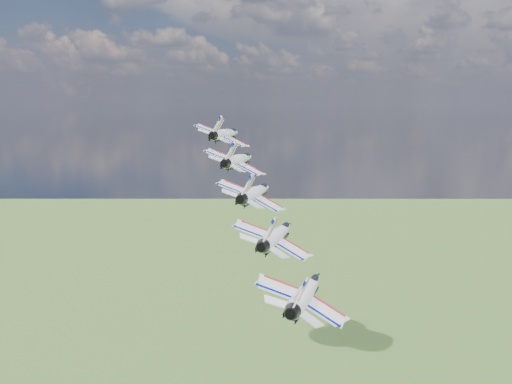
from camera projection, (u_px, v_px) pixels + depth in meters
The scene contains 5 objects.
jet_0 at pixel (226, 134), 94.67m from camera, with size 8.94×13.23×3.95m, color white, non-canonical shape.
jet_1 at pixel (239, 159), 84.89m from camera, with size 8.94×13.23×3.95m, color silver, non-canonical shape.
jet_2 at pixel (256, 192), 75.11m from camera, with size 8.94×13.23×3.95m, color white, non-canonical shape.
jet_3 at pixel (278, 234), 65.34m from camera, with size 8.94×13.23×3.95m, color white, non-canonical shape.
jet_4 at pixel (307, 291), 55.56m from camera, with size 8.94×13.23×3.95m, color white, non-canonical shape.
Camera 1 is at (30.25, -53.22, 162.80)m, focal length 40.00 mm.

